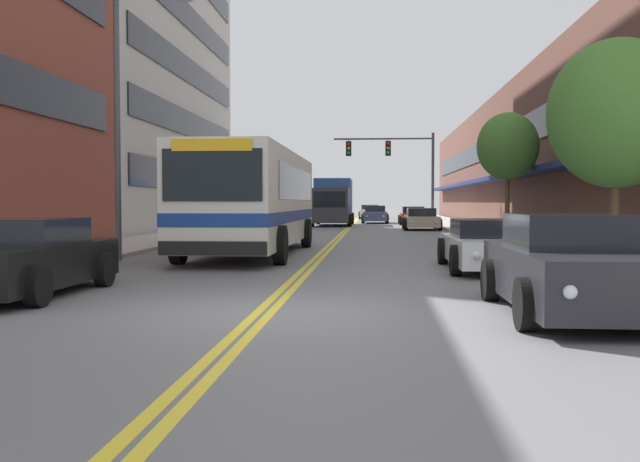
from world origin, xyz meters
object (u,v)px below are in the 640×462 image
object	(u,v)px
car_black_parked_left_mid	(20,259)
car_charcoal_parked_right_foreground	(573,268)
car_red_parked_right_mid	(413,216)
car_white_parked_right_far	(491,246)
car_silver_moving_lead	(370,212)
street_lamp_left_near	(129,99)
city_bus	(255,197)
fire_hydrant	(506,233)
car_slate_blue_moving_second	(375,215)
street_tree_right_mid	(508,147)
traffic_signal_mast	(397,160)
car_champagne_parked_right_end	(421,220)
street_tree_right_near	(616,114)
box_truck	(333,202)
car_navy_parked_left_near	(268,219)

from	to	relation	value
car_black_parked_left_mid	car_charcoal_parked_right_foreground	size ratio (longest dim) A/B	0.98
car_black_parked_left_mid	car_red_parked_right_mid	xyz separation A→B (m)	(8.74, 39.03, -0.02)
car_white_parked_right_far	car_silver_moving_lead	xyz separation A→B (m)	(-3.12, 51.09, 0.06)
car_white_parked_right_far	street_lamp_left_near	bearing A→B (deg)	168.88
city_bus	fire_hydrant	distance (m)	8.47
car_silver_moving_lead	car_slate_blue_moving_second	size ratio (longest dim) A/B	0.94
car_white_parked_right_far	city_bus	bearing A→B (deg)	142.85
city_bus	car_silver_moving_lead	bearing A→B (deg)	85.96
car_charcoal_parked_right_foreground	street_tree_right_mid	world-z (taller)	street_tree_right_mid
car_white_parked_right_far	car_slate_blue_moving_second	bearing A→B (deg)	94.11
city_bus	car_slate_blue_moving_second	distance (m)	32.23
traffic_signal_mast	street_tree_right_mid	xyz separation A→B (m)	(3.87, -15.84, -0.42)
street_lamp_left_near	car_charcoal_parked_right_foreground	bearing A→B (deg)	-42.23
car_charcoal_parked_right_foreground	traffic_signal_mast	size ratio (longest dim) A/B	0.72
city_bus	car_champagne_parked_right_end	xyz separation A→B (m)	(6.37, 19.40, -1.16)
car_slate_blue_moving_second	street_tree_right_near	bearing A→B (deg)	-82.40
box_truck	street_tree_right_mid	xyz separation A→B (m)	(8.07, -19.28, 2.19)
car_white_parked_right_far	car_slate_blue_moving_second	size ratio (longest dim) A/B	1.00
car_champagne_parked_right_end	fire_hydrant	distance (m)	17.12
city_bus	street_lamp_left_near	world-z (taller)	street_lamp_left_near
street_lamp_left_near	street_tree_right_near	world-z (taller)	street_lamp_left_near
car_black_parked_left_mid	car_slate_blue_moving_second	xyz separation A→B (m)	(6.07, 42.05, 0.01)
car_navy_parked_left_near	traffic_signal_mast	size ratio (longest dim) A/B	0.73
car_navy_parked_left_near	car_champagne_parked_right_end	bearing A→B (deg)	12.37
car_navy_parked_left_near	car_white_parked_right_far	xyz separation A→B (m)	(8.60, -22.35, -0.05)
car_slate_blue_moving_second	car_charcoal_parked_right_foreground	bearing A→B (deg)	-86.43
city_bus	car_silver_moving_lead	distance (m)	46.38
city_bus	car_champagne_parked_right_end	distance (m)	20.45
car_black_parked_left_mid	street_lamp_left_near	distance (m)	7.98
traffic_signal_mast	street_tree_right_near	bearing A→B (deg)	-82.70
city_bus	box_truck	xyz separation A→B (m)	(0.89, 26.46, -0.14)
city_bus	car_slate_blue_moving_second	bearing A→B (deg)	83.34
car_black_parked_left_mid	car_white_parked_right_far	size ratio (longest dim) A/B	0.91
street_lamp_left_near	car_white_parked_right_far	bearing A→B (deg)	-11.12
car_black_parked_left_mid	car_silver_moving_lead	xyz separation A→B (m)	(5.60, 56.30, 0.01)
traffic_signal_mast	street_tree_right_near	xyz separation A→B (m)	(3.72, -29.04, -0.74)
car_red_parked_right_mid	street_lamp_left_near	size ratio (longest dim) A/B	0.63
car_navy_parked_left_near	traffic_signal_mast	xyz separation A→B (m)	(7.30, 5.50, 3.59)
traffic_signal_mast	street_lamp_left_near	size ratio (longest dim) A/B	0.87
city_bus	car_slate_blue_moving_second	size ratio (longest dim) A/B	2.37
street_tree_right_mid	street_lamp_left_near	bearing A→B (deg)	-139.26
car_red_parked_right_mid	car_slate_blue_moving_second	xyz separation A→B (m)	(-2.67, 3.02, 0.04)
car_navy_parked_left_near	street_tree_right_mid	distance (m)	15.55
city_bus	car_navy_parked_left_near	world-z (taller)	city_bus
street_lamp_left_near	fire_hydrant	xyz separation A→B (m)	(10.92, 5.38, -3.78)
car_navy_parked_left_near	street_tree_right_near	distance (m)	26.15
car_navy_parked_left_near	car_white_parked_right_far	world-z (taller)	car_navy_parked_left_near
car_navy_parked_left_near	car_charcoal_parked_right_foreground	size ratio (longest dim) A/B	1.01
car_black_parked_left_mid	car_navy_parked_left_near	bearing A→B (deg)	89.75
car_champagne_parked_right_end	car_navy_parked_left_near	bearing A→B (deg)	-167.63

